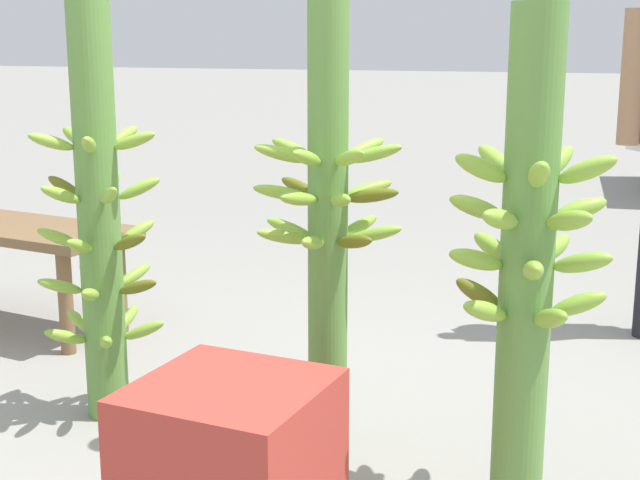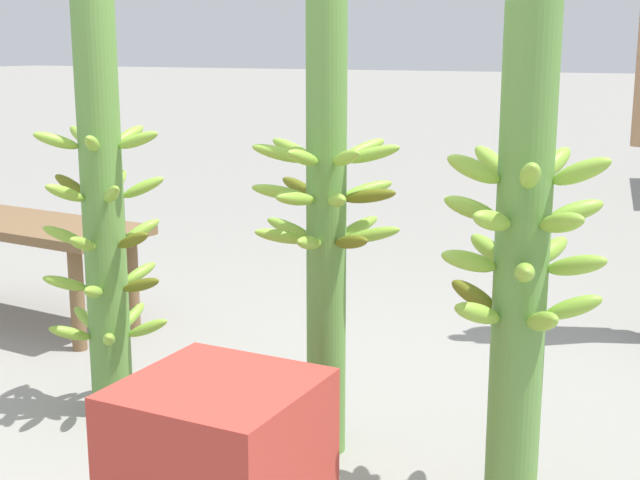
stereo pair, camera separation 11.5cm
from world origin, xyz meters
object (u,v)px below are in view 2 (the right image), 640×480
market_bench (24,236)px  produce_crate (220,467)px  banana_stalk_left (104,218)px  banana_stalk_right (521,263)px  banana_stalk_center (326,227)px

market_bench → produce_crate: size_ratio=2.74×
banana_stalk_left → market_bench: bearing=148.3°
market_bench → produce_crate: bearing=-29.2°
banana_stalk_right → banana_stalk_left: bearing=178.6°
banana_stalk_center → produce_crate: banana_stalk_center is taller
banana_stalk_center → banana_stalk_left: bearing=-175.4°
market_bench → produce_crate: market_bench is taller
banana_stalk_left → produce_crate: size_ratio=3.13×
banana_stalk_left → banana_stalk_center: (0.78, 0.06, 0.03)m
banana_stalk_right → market_bench: (-2.39, 0.65, -0.29)m
banana_stalk_left → banana_stalk_right: banana_stalk_left is taller
banana_stalk_left → produce_crate: bearing=-34.4°
produce_crate → banana_stalk_right: bearing=41.4°
banana_stalk_left → market_bench: (-1.00, 0.62, -0.28)m
banana_stalk_left → banana_stalk_center: bearing=4.6°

